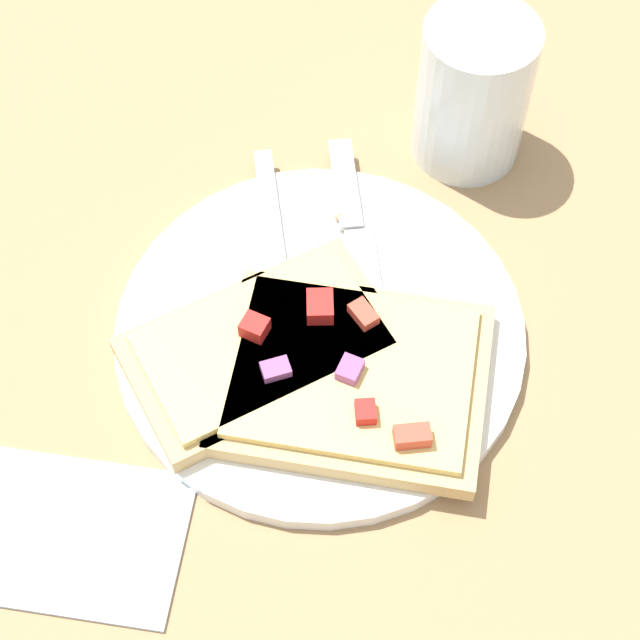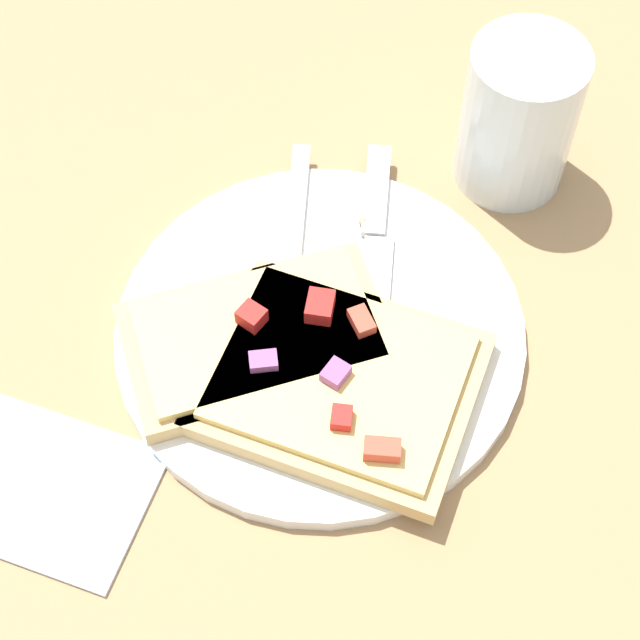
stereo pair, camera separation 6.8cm
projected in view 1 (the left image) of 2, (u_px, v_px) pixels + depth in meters
The scene contains 9 objects.
ground_plane at pixel (320, 338), 0.70m from camera, with size 4.00×4.00×0.00m, color #9E7A51.
plate at pixel (320, 333), 0.69m from camera, with size 0.27×0.27×0.01m.
fork at pixel (281, 294), 0.70m from camera, with size 0.08×0.22×0.01m.
knife at pixel (360, 240), 0.72m from camera, with size 0.07×0.20×0.01m.
pizza_slice_main at pixel (353, 377), 0.66m from camera, with size 0.17×0.13×0.03m.
pizza_slice_corner at pixel (262, 346), 0.67m from camera, with size 0.19×0.18×0.03m.
crumb_scatter at pixel (372, 367), 0.67m from camera, with size 0.10×0.17×0.01m.
drinking_glass at pixel (473, 92), 0.74m from camera, with size 0.08×0.08×0.11m.
napkin at pixel (50, 530), 0.63m from camera, with size 0.16×0.10×0.01m.
Camera 1 is at (-0.05, 0.35, 0.60)m, focal length 60.00 mm.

